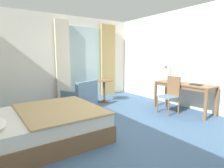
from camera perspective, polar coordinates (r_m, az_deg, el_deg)
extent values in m
cube|color=#426084|center=(4.02, 1.49, -13.95)|extent=(5.88, 6.93, 0.10)
cube|color=white|center=(6.59, -15.10, 7.57)|extent=(5.48, 0.12, 2.82)
cube|color=white|center=(5.71, 24.12, 7.01)|extent=(0.12, 6.53, 2.82)
cube|color=silver|center=(6.85, -7.90, 6.39)|extent=(1.33, 0.02, 2.48)
cube|color=beige|center=(6.41, -14.66, 6.74)|extent=(0.46, 0.10, 2.63)
cube|color=tan|center=(7.20, -1.19, 7.19)|extent=(0.59, 0.10, 2.63)
cube|color=brown|center=(3.66, -20.50, -13.49)|extent=(2.09, 1.71, 0.30)
cube|color=white|center=(3.58, -20.72, -9.76)|extent=(2.03, 1.66, 0.21)
cube|color=tan|center=(3.64, -15.60, -7.28)|extent=(1.39, 1.68, 0.03)
cube|color=brown|center=(5.37, 20.97, 0.03)|extent=(0.59, 1.58, 0.04)
cube|color=brown|center=(5.38, 20.93, -0.58)|extent=(0.55, 1.50, 0.08)
cube|color=brown|center=(5.29, 29.10, -4.82)|extent=(0.06, 0.06, 0.73)
cube|color=brown|center=(6.07, 16.14, -2.47)|extent=(0.06, 0.06, 0.73)
cube|color=brown|center=(4.85, 26.54, -5.77)|extent=(0.06, 0.06, 0.73)
cube|color=brown|center=(5.69, 13.01, -3.07)|extent=(0.06, 0.06, 0.73)
cube|color=slate|center=(5.09, 16.63, -3.74)|extent=(0.42, 0.44, 0.04)
cube|color=brown|center=(5.18, 18.12, -0.53)|extent=(0.05, 0.40, 0.50)
cylinder|color=brown|center=(5.13, 13.54, -6.14)|extent=(0.04, 0.04, 0.42)
cylinder|color=brown|center=(4.88, 16.78, -7.02)|extent=(0.04, 0.04, 0.42)
cylinder|color=brown|center=(5.39, 16.28, -5.52)|extent=(0.04, 0.04, 0.42)
cylinder|color=brown|center=(5.16, 19.49, -6.32)|extent=(0.04, 0.04, 0.42)
cylinder|color=#4C4C51|center=(5.66, 17.16, 0.90)|extent=(0.18, 0.18, 0.02)
cylinder|color=#4C4C51|center=(5.63, 17.25, 2.87)|extent=(0.02, 0.02, 0.38)
cone|color=#4C4C51|center=(5.65, 16.09, 5.13)|extent=(0.15, 0.15, 0.14)
cube|color=#232328|center=(5.17, 24.12, -0.13)|extent=(0.19, 0.26, 0.02)
cube|color=slate|center=(5.49, -9.74, -4.74)|extent=(1.00, 0.94, 0.28)
cube|color=slate|center=(5.23, -7.57, -1.46)|extent=(0.79, 0.41, 0.42)
cube|color=slate|center=(5.70, -7.39, -1.95)|extent=(0.35, 0.67, 0.16)
cube|color=slate|center=(5.20, -12.44, -3.10)|extent=(0.35, 0.67, 0.16)
cylinder|color=#4C3D2D|center=(5.96, -9.45, -5.53)|extent=(0.04, 0.04, 0.10)
cylinder|color=#4C3D2D|center=(5.50, -14.30, -6.88)|extent=(0.04, 0.04, 0.10)
cylinder|color=#4C3D2D|center=(5.60, -5.17, -6.37)|extent=(0.04, 0.04, 0.10)
cylinder|color=#4C3D2D|center=(5.11, -9.97, -7.94)|extent=(0.04, 0.04, 0.10)
cylinder|color=brown|center=(6.04, -2.41, 1.08)|extent=(0.59, 0.59, 0.03)
cylinder|color=brown|center=(6.10, -2.39, -2.26)|extent=(0.07, 0.07, 0.69)
cylinder|color=brown|center=(6.17, -2.37, -5.29)|extent=(0.32, 0.32, 0.02)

